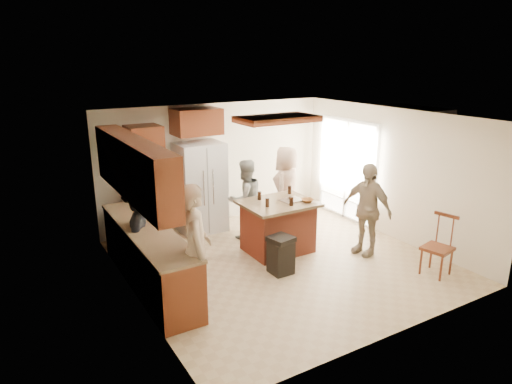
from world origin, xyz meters
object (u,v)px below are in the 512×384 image
kitchen_island (278,226)px  person_counter (144,233)px  person_front_left (195,251)px  spindle_chair (438,248)px  person_behind_left (245,199)px  person_behind_right (286,188)px  trash_bin (281,255)px  person_side_right (367,209)px  refrigerator (200,187)px

kitchen_island → person_counter: bearing=177.4°
person_front_left → spindle_chair: person_front_left is taller
person_front_left → spindle_chair: bearing=-87.5°
person_behind_left → person_behind_right: (0.97, 0.03, 0.07)m
person_front_left → person_behind_right: bearing=-38.3°
trash_bin → spindle_chair: bearing=-31.6°
person_behind_right → person_side_right: person_behind_right is taller
person_behind_left → kitchen_island: 0.95m
person_side_right → refrigerator: (-2.05, 2.54, 0.07)m
person_side_right → refrigerator: bearing=-152.6°
trash_bin → person_behind_left: bearing=80.7°
trash_bin → refrigerator: bearing=97.3°
person_front_left → refrigerator: (1.35, 2.87, -0.03)m
trash_bin → spindle_chair: (2.15, -1.32, 0.13)m
spindle_chair → kitchen_island: bearing=129.1°
person_counter → refrigerator: 2.27m
person_behind_left → person_behind_right: bearing=174.7°
person_front_left → person_counter: 1.35m
person_side_right → person_counter: bearing=-116.4°
kitchen_island → person_behind_right: bearing=49.0°
spindle_chair → person_behind_right: bearing=106.9°
person_behind_left → spindle_chair: 3.53m
person_counter → spindle_chair: 4.68m
refrigerator → kitchen_island: (0.76, -1.67, -0.43)m
person_behind_right → refrigerator: bearing=-63.7°
person_behind_left → trash_bin: 1.74m
person_behind_left → person_front_left: bearing=40.3°
person_behind_right → person_counter: (-3.20, -0.80, -0.06)m
person_behind_right → refrigerator: (-1.55, 0.76, 0.05)m
refrigerator → kitchen_island: 1.88m
kitchen_island → person_behind_left: bearing=101.4°
person_behind_right → person_counter: size_ratio=1.07×
person_behind_left → person_side_right: (1.46, -1.76, 0.06)m
person_counter → kitchen_island: person_counter is taller
person_behind_right → kitchen_island: bearing=11.4°
kitchen_island → person_side_right: bearing=-34.2°
person_front_left → kitchen_island: person_front_left is taller
refrigerator → trash_bin: bearing=-82.7°
person_behind_right → refrigerator: refrigerator is taller
person_side_right → refrigerator: size_ratio=0.92×
person_front_left → person_side_right: 3.41m
person_behind_left → person_behind_right: person_behind_right is taller
person_side_right → spindle_chair: person_side_right is taller
refrigerator → kitchen_island: refrigerator is taller
person_front_left → person_counter: size_ratio=1.17×
person_behind_right → spindle_chair: size_ratio=1.70×
person_side_right → kitchen_island: person_side_right is taller
kitchen_island → spindle_chair: 2.70m
person_behind_right → trash_bin: size_ratio=2.69×
kitchen_island → refrigerator: bearing=114.5°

